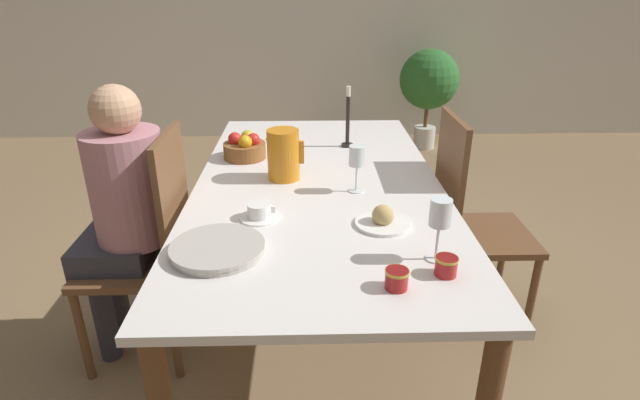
{
  "coord_description": "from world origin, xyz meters",
  "views": [
    {
      "loc": [
        -0.04,
        -1.99,
        1.55
      ],
      "look_at": [
        0.0,
        -0.3,
        0.79
      ],
      "focal_mm": 28.0,
      "sensor_mm": 36.0,
      "label": 1
    }
  ],
  "objects_px": {
    "chair_person_side": "(151,246)",
    "bread_plate": "(383,219)",
    "teacup_near_person": "(259,212)",
    "serving_tray": "(218,249)",
    "red_pitcher": "(283,154)",
    "candlestick_tall": "(348,124)",
    "jam_jar_amber": "(397,278)",
    "fruit_bowl": "(245,148)",
    "wine_glass_juice": "(440,216)",
    "jam_jar_red": "(446,265)",
    "person_seated": "(123,204)",
    "chair_opposite": "(470,220)",
    "wine_glass_water": "(357,158)",
    "potted_plant": "(429,82)"
  },
  "relations": [
    {
      "from": "chair_person_side",
      "to": "bread_plate",
      "type": "bearing_deg",
      "value": -105.46
    },
    {
      "from": "teacup_near_person",
      "to": "serving_tray",
      "type": "distance_m",
      "value": 0.27
    },
    {
      "from": "red_pitcher",
      "to": "candlestick_tall",
      "type": "bearing_deg",
      "value": 55.02
    },
    {
      "from": "jam_jar_amber",
      "to": "fruit_bowl",
      "type": "bearing_deg",
      "value": 115.98
    },
    {
      "from": "wine_glass_juice",
      "to": "jam_jar_red",
      "type": "distance_m",
      "value": 0.15
    },
    {
      "from": "person_seated",
      "to": "chair_opposite",
      "type": "bearing_deg",
      "value": -83.12
    },
    {
      "from": "teacup_near_person",
      "to": "wine_glass_juice",
      "type": "bearing_deg",
      "value": -27.98
    },
    {
      "from": "chair_person_side",
      "to": "candlestick_tall",
      "type": "bearing_deg",
      "value": -53.11
    },
    {
      "from": "person_seated",
      "to": "serving_tray",
      "type": "distance_m",
      "value": 0.66
    },
    {
      "from": "wine_glass_water",
      "to": "potted_plant",
      "type": "distance_m",
      "value": 2.99
    },
    {
      "from": "chair_opposite",
      "to": "fruit_bowl",
      "type": "height_order",
      "value": "chair_opposite"
    },
    {
      "from": "candlestick_tall",
      "to": "chair_opposite",
      "type": "bearing_deg",
      "value": -39.18
    },
    {
      "from": "jam_jar_red",
      "to": "serving_tray",
      "type": "bearing_deg",
      "value": 168.15
    },
    {
      "from": "jam_jar_red",
      "to": "fruit_bowl",
      "type": "height_order",
      "value": "fruit_bowl"
    },
    {
      "from": "chair_person_side",
      "to": "red_pitcher",
      "type": "height_order",
      "value": "chair_person_side"
    },
    {
      "from": "person_seated",
      "to": "serving_tray",
      "type": "relative_size",
      "value": 3.92
    },
    {
      "from": "potted_plant",
      "to": "person_seated",
      "type": "bearing_deg",
      "value": -123.79
    },
    {
      "from": "chair_opposite",
      "to": "jam_jar_red",
      "type": "xyz_separation_m",
      "value": [
        -0.34,
        -0.79,
        0.25
      ]
    },
    {
      "from": "wine_glass_water",
      "to": "candlestick_tall",
      "type": "xyz_separation_m",
      "value": [
        0.01,
        0.59,
        -0.02
      ]
    },
    {
      "from": "chair_opposite",
      "to": "candlestick_tall",
      "type": "bearing_deg",
      "value": -129.18
    },
    {
      "from": "wine_glass_water",
      "to": "fruit_bowl",
      "type": "height_order",
      "value": "wine_glass_water"
    },
    {
      "from": "red_pitcher",
      "to": "jam_jar_red",
      "type": "relative_size",
      "value": 3.15
    },
    {
      "from": "red_pitcher",
      "to": "jam_jar_red",
      "type": "xyz_separation_m",
      "value": [
        0.51,
        -0.79,
        -0.08
      ]
    },
    {
      "from": "chair_person_side",
      "to": "teacup_near_person",
      "type": "xyz_separation_m",
      "value": [
        0.48,
        -0.19,
        0.24
      ]
    },
    {
      "from": "potted_plant",
      "to": "chair_opposite",
      "type": "bearing_deg",
      "value": -98.69
    },
    {
      "from": "bread_plate",
      "to": "wine_glass_juice",
      "type": "bearing_deg",
      "value": -60.98
    },
    {
      "from": "wine_glass_water",
      "to": "wine_glass_juice",
      "type": "bearing_deg",
      "value": -70.02
    },
    {
      "from": "candlestick_tall",
      "to": "bread_plate",
      "type": "bearing_deg",
      "value": -86.42
    },
    {
      "from": "serving_tray",
      "to": "jam_jar_red",
      "type": "relative_size",
      "value": 4.37
    },
    {
      "from": "serving_tray",
      "to": "jam_jar_red",
      "type": "height_order",
      "value": "jam_jar_red"
    },
    {
      "from": "teacup_near_person",
      "to": "jam_jar_red",
      "type": "bearing_deg",
      "value": -34.12
    },
    {
      "from": "teacup_near_person",
      "to": "jam_jar_amber",
      "type": "relative_size",
      "value": 2.12
    },
    {
      "from": "chair_person_side",
      "to": "potted_plant",
      "type": "bearing_deg",
      "value": -32.17
    },
    {
      "from": "candlestick_tall",
      "to": "wine_glass_juice",
      "type": "bearing_deg",
      "value": -80.58
    },
    {
      "from": "person_seated",
      "to": "potted_plant",
      "type": "bearing_deg",
      "value": -33.79
    },
    {
      "from": "serving_tray",
      "to": "potted_plant",
      "type": "xyz_separation_m",
      "value": [
        1.44,
        3.31,
        -0.12
      ]
    },
    {
      "from": "jam_jar_amber",
      "to": "candlestick_tall",
      "type": "height_order",
      "value": "candlestick_tall"
    },
    {
      "from": "bread_plate",
      "to": "candlestick_tall",
      "type": "height_order",
      "value": "candlestick_tall"
    },
    {
      "from": "wine_glass_juice",
      "to": "serving_tray",
      "type": "bearing_deg",
      "value": 175.29
    },
    {
      "from": "wine_glass_juice",
      "to": "bread_plate",
      "type": "bearing_deg",
      "value": 119.02
    },
    {
      "from": "chair_person_side",
      "to": "red_pitcher",
      "type": "xyz_separation_m",
      "value": [
        0.55,
        0.2,
        0.33
      ]
    },
    {
      "from": "teacup_near_person",
      "to": "potted_plant",
      "type": "bearing_deg",
      "value": 66.53
    },
    {
      "from": "chair_person_side",
      "to": "chair_opposite",
      "type": "relative_size",
      "value": 1.0
    },
    {
      "from": "chair_opposite",
      "to": "jam_jar_red",
      "type": "relative_size",
      "value": 14.52
    },
    {
      "from": "serving_tray",
      "to": "candlestick_tall",
      "type": "relative_size",
      "value": 0.97
    },
    {
      "from": "chair_opposite",
      "to": "bread_plate",
      "type": "bearing_deg",
      "value": -46.03
    },
    {
      "from": "jam_jar_red",
      "to": "candlestick_tall",
      "type": "height_order",
      "value": "candlestick_tall"
    },
    {
      "from": "teacup_near_person",
      "to": "person_seated",
      "type": "bearing_deg",
      "value": 159.25
    },
    {
      "from": "red_pitcher",
      "to": "wine_glass_water",
      "type": "bearing_deg",
      "value": -26.54
    },
    {
      "from": "bread_plate",
      "to": "candlestick_tall",
      "type": "relative_size",
      "value": 0.63
    }
  ]
}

